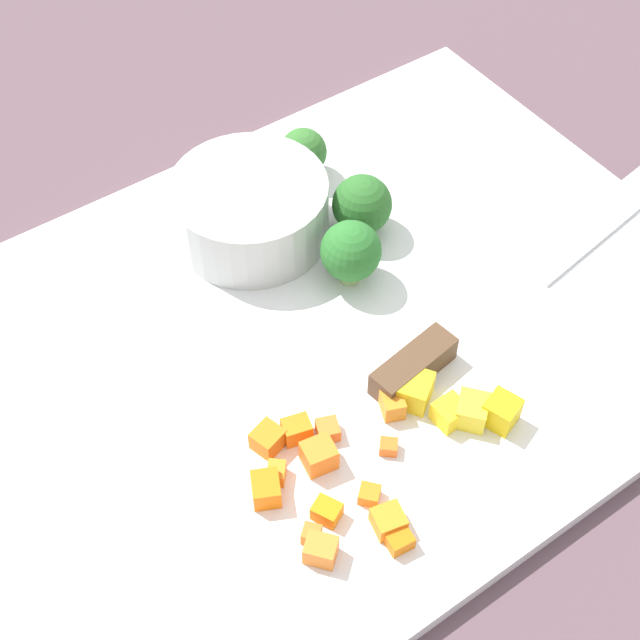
% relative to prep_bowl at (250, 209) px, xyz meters
% --- Properties ---
extents(ground_plane, '(4.00, 4.00, 0.00)m').
position_rel_prep_bowl_xyz_m(ground_plane, '(-0.01, -0.10, -0.03)').
color(ground_plane, '#57424B').
extents(cutting_board, '(0.53, 0.38, 0.01)m').
position_rel_prep_bowl_xyz_m(cutting_board, '(-0.01, -0.10, -0.03)').
color(cutting_board, white).
rests_on(cutting_board, ground_plane).
extents(prep_bowl, '(0.11, 0.11, 0.05)m').
position_rel_prep_bowl_xyz_m(prep_bowl, '(0.00, 0.00, 0.00)').
color(prep_bowl, '#BABFBE').
rests_on(prep_bowl, cutting_board).
extents(chef_knife, '(0.32, 0.07, 0.02)m').
position_rel_prep_bowl_xyz_m(chef_knife, '(0.09, -0.15, -0.02)').
color(chef_knife, silver).
rests_on(chef_knife, cutting_board).
extents(carrot_dice_0, '(0.02, 0.02, 0.01)m').
position_rel_prep_bowl_xyz_m(carrot_dice_0, '(-0.09, -0.17, -0.02)').
color(carrot_dice_0, orange).
rests_on(carrot_dice_0, cutting_board).
extents(carrot_dice_1, '(0.02, 0.02, 0.01)m').
position_rel_prep_bowl_xyz_m(carrot_dice_1, '(-0.08, -0.15, -0.02)').
color(carrot_dice_1, orange).
rests_on(carrot_dice_1, cutting_board).
extents(carrot_dice_2, '(0.02, 0.02, 0.01)m').
position_rel_prep_bowl_xyz_m(carrot_dice_2, '(-0.05, -0.17, -0.02)').
color(carrot_dice_2, orange).
rests_on(carrot_dice_2, cutting_board).
extents(carrot_dice_3, '(0.02, 0.02, 0.01)m').
position_rel_prep_bowl_xyz_m(carrot_dice_3, '(-0.08, -0.21, -0.02)').
color(carrot_dice_3, orange).
rests_on(carrot_dice_3, cutting_board).
extents(carrot_dice_4, '(0.01, 0.01, 0.01)m').
position_rel_prep_bowl_xyz_m(carrot_dice_4, '(-0.06, -0.25, -0.02)').
color(carrot_dice_4, orange).
rests_on(carrot_dice_4, cutting_board).
extents(carrot_dice_5, '(0.02, 0.02, 0.01)m').
position_rel_prep_bowl_xyz_m(carrot_dice_5, '(-0.07, -0.16, -0.02)').
color(carrot_dice_5, orange).
rests_on(carrot_dice_5, cutting_board).
extents(carrot_dice_6, '(0.02, 0.02, 0.01)m').
position_rel_prep_bowl_xyz_m(carrot_dice_6, '(-0.06, -0.23, -0.02)').
color(carrot_dice_6, orange).
rests_on(carrot_dice_6, cutting_board).
extents(carrot_dice_7, '(0.02, 0.02, 0.01)m').
position_rel_prep_bowl_xyz_m(carrot_dice_7, '(-0.06, -0.21, -0.02)').
color(carrot_dice_7, orange).
rests_on(carrot_dice_7, cutting_board).
extents(carrot_dice_8, '(0.02, 0.02, 0.01)m').
position_rel_prep_bowl_xyz_m(carrot_dice_8, '(-0.01, -0.18, -0.02)').
color(carrot_dice_8, orange).
rests_on(carrot_dice_8, cutting_board).
extents(carrot_dice_9, '(0.02, 0.02, 0.01)m').
position_rel_prep_bowl_xyz_m(carrot_dice_9, '(-0.10, -0.23, -0.02)').
color(carrot_dice_9, orange).
rests_on(carrot_dice_9, cutting_board).
extents(carrot_dice_10, '(0.01, 0.01, 0.01)m').
position_rel_prep_bowl_xyz_m(carrot_dice_10, '(-0.03, -0.20, -0.02)').
color(carrot_dice_10, orange).
rests_on(carrot_dice_10, cutting_board).
extents(carrot_dice_11, '(0.02, 0.02, 0.02)m').
position_rel_prep_bowl_xyz_m(carrot_dice_11, '(-0.10, -0.18, -0.02)').
color(carrot_dice_11, orange).
rests_on(carrot_dice_11, cutting_board).
extents(carrot_dice_12, '(0.02, 0.02, 0.02)m').
position_rel_prep_bowl_xyz_m(carrot_dice_12, '(-0.07, -0.18, -0.01)').
color(carrot_dice_12, orange).
rests_on(carrot_dice_12, cutting_board).
extents(carrot_dice_13, '(0.01, 0.01, 0.01)m').
position_rel_prep_bowl_xyz_m(carrot_dice_13, '(-0.10, -0.22, -0.02)').
color(carrot_dice_13, orange).
rests_on(carrot_dice_13, cutting_board).
extents(pepper_dice_0, '(0.03, 0.03, 0.02)m').
position_rel_prep_bowl_xyz_m(pepper_dice_0, '(0.03, -0.21, -0.01)').
color(pepper_dice_0, yellow).
rests_on(pepper_dice_0, cutting_board).
extents(pepper_dice_1, '(0.02, 0.02, 0.01)m').
position_rel_prep_bowl_xyz_m(pepper_dice_1, '(0.01, -0.20, -0.02)').
color(pepper_dice_1, yellow).
rests_on(pepper_dice_1, cutting_board).
extents(pepper_dice_2, '(0.03, 0.03, 0.02)m').
position_rel_prep_bowl_xyz_m(pepper_dice_2, '(0.01, -0.18, -0.01)').
color(pepper_dice_2, yellow).
rests_on(pepper_dice_2, cutting_board).
extents(pepper_dice_3, '(0.02, 0.02, 0.02)m').
position_rel_prep_bowl_xyz_m(pepper_dice_3, '(0.04, -0.22, -0.01)').
color(pepper_dice_3, yellow).
rests_on(pepper_dice_3, cutting_board).
extents(broccoli_floret_0, '(0.03, 0.03, 0.04)m').
position_rel_prep_bowl_xyz_m(broccoli_floret_0, '(0.06, 0.03, -0.00)').
color(broccoli_floret_0, '#89B267').
rests_on(broccoli_floret_0, cutting_board).
extents(broccoli_floret_1, '(0.04, 0.04, 0.04)m').
position_rel_prep_bowl_xyz_m(broccoli_floret_1, '(0.07, -0.04, 0.00)').
color(broccoli_floret_1, '#85B15C').
rests_on(broccoli_floret_1, cutting_board).
extents(broccoli_floret_2, '(0.04, 0.04, 0.05)m').
position_rel_prep_bowl_xyz_m(broccoli_floret_2, '(0.03, -0.07, 0.00)').
color(broccoli_floret_2, '#8EB168').
rests_on(broccoli_floret_2, cutting_board).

